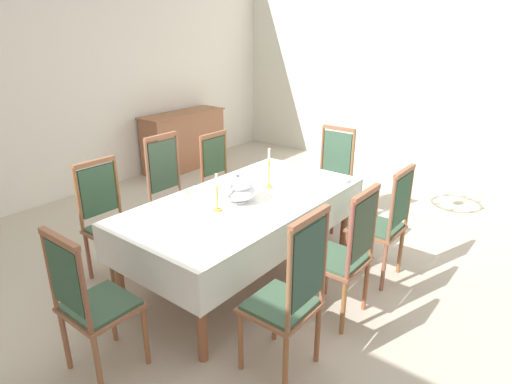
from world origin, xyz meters
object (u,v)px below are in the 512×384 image
at_px(candlestick_west, 217,197).
at_px(dining_table, 245,207).
at_px(chair_south_a, 290,295).
at_px(bowl_near_right, 341,180).
at_px(chair_north_c, 223,178).
at_px(candlestick_east, 269,172).
at_px(chair_head_east, 331,176).
at_px(spoon_secondary, 344,178).
at_px(chair_south_b, 345,253).
at_px(spoon_primary, 189,192).
at_px(soup_tureen, 238,188).
at_px(chair_north_b, 173,192).
at_px(chair_north_a, 110,219).
at_px(chair_head_west, 91,301).
at_px(bowl_near_left, 200,188).
at_px(chair_south_c, 384,222).
at_px(sideboard, 184,141).

bearing_deg(candlestick_west, dining_table, 0.00).
relative_size(chair_south_a, bowl_near_right, 6.92).
xyz_separation_m(chair_north_c, candlestick_east, (-0.41, -0.97, 0.38)).
relative_size(chair_south_a, chair_north_c, 1.11).
height_order(chair_head_east, spoon_secondary, chair_head_east).
xyz_separation_m(chair_south_b, candlestick_west, (-0.36, 0.97, 0.33)).
bearing_deg(chair_south_b, spoon_primary, 99.11).
bearing_deg(soup_tureen, spoon_secondary, -20.83).
relative_size(soup_tureen, spoon_primary, 1.75).
relative_size(chair_north_b, spoon_secondary, 6.59).
xyz_separation_m(chair_north_a, chair_north_c, (1.48, -0.00, -0.01)).
relative_size(chair_head_east, candlestick_east, 2.99).
distance_m(chair_head_west, spoon_secondary, 2.57).
bearing_deg(chair_north_c, chair_head_east, 128.49).
xyz_separation_m(chair_head_east, bowl_near_left, (-1.62, 0.45, 0.22)).
relative_size(chair_north_a, candlestick_west, 3.44).
bearing_deg(bowl_near_left, chair_south_b, -85.13).
xyz_separation_m(chair_south_c, soup_tureen, (-0.84, 0.97, 0.34)).
bearing_deg(chair_south_b, chair_head_east, 32.81).
relative_size(chair_south_c, candlestick_west, 3.39).
xyz_separation_m(chair_north_a, spoon_primary, (0.51, -0.49, 0.22)).
distance_m(candlestick_east, spoon_secondary, 0.80).
height_order(soup_tureen, candlestick_west, candlestick_west).
bearing_deg(bowl_near_left, chair_head_east, -15.54).
height_order(spoon_primary, sideboard, sideboard).
bearing_deg(chair_head_west, candlestick_east, 90.00).
bearing_deg(chair_north_b, spoon_primary, 64.91).
bearing_deg(candlestick_west, chair_south_b, -69.43).
relative_size(chair_south_c, soup_tureen, 3.45).
height_order(chair_south_b, chair_head_east, chair_head_east).
height_order(chair_south_c, chair_head_west, chair_south_c).
height_order(chair_south_b, soup_tureen, chair_south_b).
relative_size(soup_tureen, spoon_secondary, 1.74).
bearing_deg(chair_north_a, spoon_secondary, 141.42).
distance_m(chair_north_b, candlestick_east, 1.08).
bearing_deg(chair_head_east, chair_south_b, 122.81).
relative_size(chair_head_west, chair_head_east, 0.94).
bearing_deg(dining_table, chair_south_b, -88.88).
xyz_separation_m(chair_south_b, chair_head_west, (-1.54, 0.97, -0.01)).
bearing_deg(chair_south_c, chair_north_a, 127.42).
bearing_deg(chair_north_b, chair_head_east, 147.07).
xyz_separation_m(chair_south_a, chair_north_a, (0.00, 1.94, -0.03)).
bearing_deg(sideboard, candlestick_west, 51.84).
bearing_deg(chair_head_east, chair_head_west, 90.00).
relative_size(chair_south_c, candlestick_east, 2.86).
xyz_separation_m(chair_south_c, bowl_near_left, (-0.85, 1.42, 0.23)).
height_order(chair_head_east, sideboard, chair_head_east).
relative_size(chair_north_a, sideboard, 0.75).
height_order(chair_north_a, spoon_secondary, chair_north_a).
xyz_separation_m(chair_north_a, soup_tureen, (0.64, -0.97, 0.33)).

